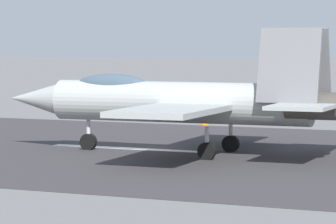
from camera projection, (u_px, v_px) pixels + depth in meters
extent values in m
plane|color=slate|center=(144.00, 150.00, 46.94)|extent=(400.00, 400.00, 0.00)
cube|color=#343134|center=(144.00, 149.00, 46.94)|extent=(240.00, 26.00, 0.02)
cube|color=white|center=(130.00, 148.00, 47.23)|extent=(8.00, 0.70, 0.00)
cylinder|color=#9EA3A2|center=(181.00, 102.00, 44.92)|extent=(11.88, 2.28, 1.82)
cone|color=#9EA3A2|center=(36.00, 99.00, 47.61)|extent=(2.79, 1.65, 1.54)
ellipsoid|color=#3F5160|center=(112.00, 86.00, 46.10)|extent=(3.64, 1.24, 1.10)
cylinder|color=#47423D|center=(312.00, 107.00, 42.17)|extent=(2.24, 1.19, 1.10)
cylinder|color=#47423D|center=(318.00, 105.00, 43.19)|extent=(2.24, 1.19, 1.10)
cube|color=#9EA3A2|center=(170.00, 111.00, 40.99)|extent=(3.63, 6.00, 0.24)
cube|color=#9EA3A2|center=(230.00, 100.00, 48.12)|extent=(3.63, 6.00, 0.24)
cube|color=#9EA3A2|center=(301.00, 107.00, 40.45)|extent=(2.51, 2.89, 0.16)
cube|color=#9EA3A2|center=(328.00, 100.00, 44.90)|extent=(2.51, 2.89, 0.16)
cube|color=slate|center=(289.00, 66.00, 42.06)|extent=(2.64, 1.05, 3.14)
cube|color=slate|center=(300.00, 65.00, 43.73)|extent=(2.64, 1.05, 3.14)
cylinder|color=silver|center=(88.00, 135.00, 46.71)|extent=(0.18, 0.18, 1.40)
cylinder|color=black|center=(88.00, 142.00, 46.74)|extent=(0.77, 0.33, 0.76)
cylinder|color=silver|center=(207.00, 144.00, 42.89)|extent=(0.18, 0.18, 1.40)
cylinder|color=black|center=(207.00, 151.00, 42.91)|extent=(0.77, 0.33, 0.76)
cylinder|color=silver|center=(231.00, 137.00, 45.85)|extent=(0.18, 0.18, 1.40)
cylinder|color=black|center=(231.00, 144.00, 45.88)|extent=(0.77, 0.33, 0.76)
cone|color=orange|center=(204.00, 121.00, 60.06)|extent=(0.44, 0.44, 0.55)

